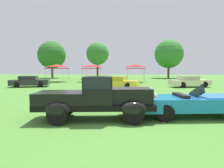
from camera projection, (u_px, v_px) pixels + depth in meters
ground_plane at (110, 121)px, 7.06m from camera, size 120.00×120.00×0.00m
feature_pickup_truck at (96, 98)px, 7.18m from camera, size 4.69×2.21×1.70m
neighbor_convertible at (193, 103)px, 7.71m from camera, size 4.50×2.27×1.40m
show_car_charcoal at (30, 82)px, 20.46m from camera, size 4.34×2.70×1.22m
show_car_yellow at (117, 82)px, 19.29m from camera, size 4.57×2.67×1.22m
show_car_cream at (189, 82)px, 20.23m from camera, size 4.56×2.70×1.22m
canopy_tent_left_field at (57, 66)px, 28.47m from camera, size 2.95×2.95×2.71m
canopy_tent_center_field at (92, 66)px, 28.58m from camera, size 2.71×2.71×2.71m
canopy_tent_right_field at (136, 66)px, 27.51m from camera, size 2.75×2.75×2.71m
treeline_far_left at (52, 55)px, 40.59m from camera, size 6.06×6.06×8.09m
treeline_mid_left at (98, 54)px, 37.43m from camera, size 4.58×4.58×7.41m
treeline_center at (169, 54)px, 40.05m from camera, size 6.19×6.19×8.38m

